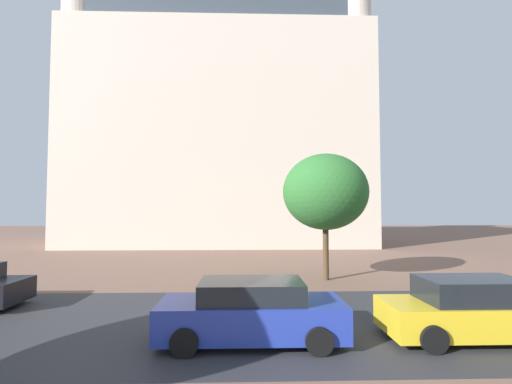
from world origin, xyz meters
TOP-DOWN VIEW (x-y plane):
  - ground_plane at (0.00, 10.00)m, footprint 120.00×120.00m
  - street_asphalt_strip at (0.00, 8.82)m, footprint 120.00×7.38m
  - landmark_building at (-3.29, 32.33)m, footprint 27.15×10.85m
  - car_blue at (-0.52, 7.20)m, footprint 4.55×1.99m
  - car_yellow at (5.07, 7.20)m, footprint 4.46×1.93m
  - tree_curb_far at (3.07, 14.83)m, footprint 3.96×3.96m

SIDE VIEW (x-z plane):
  - ground_plane at x=0.00m, z-range 0.00..0.00m
  - street_asphalt_strip at x=0.00m, z-range 0.00..0.00m
  - car_yellow at x=5.07m, z-range -0.04..1.48m
  - car_blue at x=-0.52m, z-range -0.03..1.47m
  - tree_curb_far at x=3.07m, z-range 1.14..7.01m
  - landmark_building at x=-3.29m, z-range -5.65..28.92m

